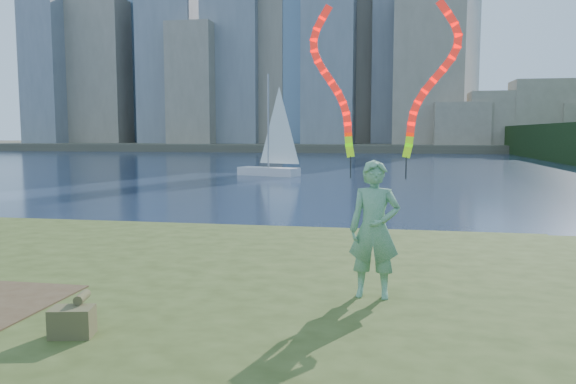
# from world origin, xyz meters

# --- Properties ---
(ground) EXTENTS (320.00, 320.00, 0.00)m
(ground) POSITION_xyz_m (0.00, 0.00, 0.00)
(ground) COLOR #19253E
(ground) RESTS_ON ground
(grassy_knoll) EXTENTS (20.00, 18.00, 0.80)m
(grassy_knoll) POSITION_xyz_m (0.00, -2.30, 0.34)
(grassy_knoll) COLOR #364518
(grassy_knoll) RESTS_ON ground
(far_shore) EXTENTS (320.00, 40.00, 1.20)m
(far_shore) POSITION_xyz_m (0.00, 95.00, 0.60)
(far_shore) COLOR #504A3A
(far_shore) RESTS_ON ground
(woman_with_ribbons) EXTENTS (2.13, 0.47, 4.19)m
(woman_with_ribbons) POSITION_xyz_m (3.43, -1.43, 2.19)
(woman_with_ribbons) COLOR #217B40
(woman_with_ribbons) RESTS_ON grassy_knoll
(canvas_bag) EXTENTS (0.50, 0.56, 0.42)m
(canvas_bag) POSITION_xyz_m (0.27, -3.52, 0.97)
(canvas_bag) COLOR brown
(canvas_bag) RESTS_ON grassy_knoll
(sailboat) EXTENTS (4.67, 2.82, 7.12)m
(sailboat) POSITION_xyz_m (-4.67, 29.61, 1.22)
(sailboat) COLOR silver
(sailboat) RESTS_ON ground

